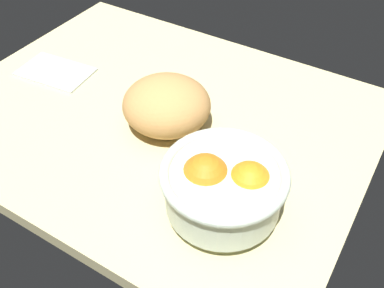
# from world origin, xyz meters

# --- Properties ---
(ground_plane) EXTENTS (0.84, 0.65, 0.03)m
(ground_plane) POSITION_xyz_m (0.00, 0.00, -0.01)
(ground_plane) COLOR #C9BE86
(fruit_bowl) EXTENTS (0.19, 0.19, 0.11)m
(fruit_bowl) POSITION_xyz_m (-0.23, 0.15, 0.06)
(fruit_bowl) COLOR silver
(fruit_bowl) RESTS_ON ground
(bread_loaf) EXTENTS (0.22, 0.21, 0.10)m
(bread_loaf) POSITION_xyz_m (-0.04, 0.02, 0.05)
(bread_loaf) COLOR tan
(bread_loaf) RESTS_ON ground
(napkin_folded) EXTENTS (0.17, 0.11, 0.01)m
(napkin_folded) POSITION_xyz_m (0.27, 0.00, 0.00)
(napkin_folded) COLOR silver
(napkin_folded) RESTS_ON ground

